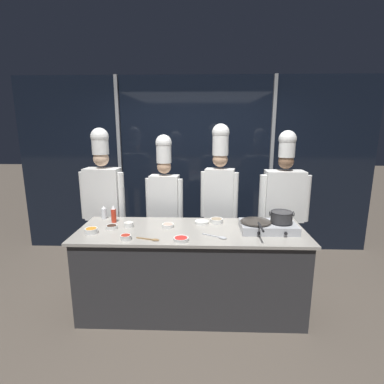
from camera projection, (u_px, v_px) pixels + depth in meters
ground_plane at (191, 307)px, 3.33m from camera, size 24.00×24.00×0.00m
window_wall_back at (195, 166)px, 4.66m from camera, size 5.49×0.09×2.70m
demo_counter at (191, 270)px, 3.23m from camera, size 2.38×0.84×0.91m
portable_stove at (268, 227)px, 3.09m from camera, size 0.57×0.37×0.10m
frying_pan at (256, 220)px, 3.08m from camera, size 0.32×0.55×0.05m
stock_pot at (282, 217)px, 3.06m from camera, size 0.25×0.22×0.11m
squeeze_bottle_chili at (114, 214)px, 3.36m from camera, size 0.06×0.06×0.20m
squeeze_bottle_clear at (104, 213)px, 3.49m from camera, size 0.06×0.06×0.16m
prep_bowl_carrots at (91, 230)px, 3.03m from camera, size 0.13×0.13×0.05m
prep_bowl_mushrooms at (217, 220)px, 3.35m from camera, size 0.15×0.15×0.05m
prep_bowl_soy_glaze at (112, 227)px, 3.16m from camera, size 0.12×0.12×0.04m
prep_bowl_bell_pepper at (181, 239)px, 2.83m from camera, size 0.15×0.15×0.04m
prep_bowl_chili_flakes at (126, 237)px, 2.86m from camera, size 0.11×0.11×0.05m
prep_bowl_shrimp at (168, 225)px, 3.20m from camera, size 0.13×0.13×0.04m
prep_bowl_bean_sprouts at (202, 222)px, 3.32m from camera, size 0.16×0.16×0.03m
prep_bowl_onion at (129, 224)px, 3.21m from camera, size 0.10×0.10×0.05m
serving_spoon_slotted at (152, 239)px, 2.85m from camera, size 0.24×0.10×0.02m
serving_spoon_solid at (219, 237)px, 2.91m from camera, size 0.25×0.16×0.02m
chef_head at (103, 193)px, 3.79m from camera, size 0.57×0.25×1.95m
chef_sous at (165, 195)px, 3.86m from camera, size 0.48×0.22×1.87m
chef_line at (220, 188)px, 3.84m from camera, size 0.48×0.25×2.00m
chef_pastry at (284, 197)px, 3.78m from camera, size 0.63×0.25×1.92m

